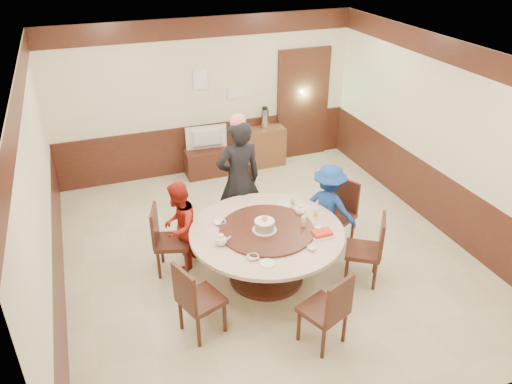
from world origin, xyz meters
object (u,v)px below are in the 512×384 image
object	(u,v)px
side_cabinet	(263,147)
thermos	(265,119)
person_red	(179,227)
tv_stand	(208,162)
person_standing	(239,180)
banquet_table	(267,244)
birthday_cake	(264,225)
shrimp_platter	(322,234)
television	(207,139)
person_blue	(328,207)

from	to	relation	value
side_cabinet	thermos	distance (m)	0.57
person_red	side_cabinet	size ratio (longest dim) A/B	1.59
tv_stand	person_standing	bearing A→B (deg)	-92.51
banquet_table	person_standing	distance (m)	1.21
birthday_cake	banquet_table	bearing A→B (deg)	30.53
birthday_cake	shrimp_platter	distance (m)	0.73
banquet_table	birthday_cake	bearing A→B (deg)	-149.47
banquet_table	person_red	distance (m)	1.19
birthday_cake	television	world-z (taller)	birthday_cake
person_blue	shrimp_platter	xyz separation A→B (m)	(-0.49, -0.75, 0.13)
tv_stand	thermos	distance (m)	1.33
thermos	shrimp_platter	bearing A→B (deg)	-99.98
person_red	person_blue	bearing A→B (deg)	113.77
birthday_cake	thermos	size ratio (longest dim) A/B	0.82
banquet_table	shrimp_platter	size ratio (longest dim) A/B	6.58
television	person_red	bearing A→B (deg)	70.58
banquet_table	person_blue	world-z (taller)	person_blue
person_standing	side_cabinet	world-z (taller)	person_standing
person_red	television	bearing A→B (deg)	-172.37
person_standing	person_red	bearing A→B (deg)	23.98
person_red	shrimp_platter	bearing A→B (deg)	88.55
person_blue	birthday_cake	xyz separation A→B (m)	(-1.13, -0.43, 0.21)
television	thermos	bearing A→B (deg)	-175.02
birthday_cake	side_cabinet	bearing A→B (deg)	69.17
person_blue	thermos	distance (m)	2.91
banquet_table	television	bearing A→B (deg)	88.13
thermos	person_red	bearing A→B (deg)	-130.28
birthday_cake	tv_stand	xyz separation A→B (m)	(0.15, 3.28, -0.60)
person_red	banquet_table	bearing A→B (deg)	87.52
person_red	side_cabinet	xyz separation A→B (m)	(2.21, 2.64, -0.26)
person_standing	television	size ratio (longest dim) A/B	2.42
banquet_table	side_cabinet	size ratio (longest dim) A/B	2.47
person_blue	tv_stand	world-z (taller)	person_blue
person_standing	person_blue	bearing A→B (deg)	142.82
banquet_table	thermos	bearing A→B (deg)	69.31
person_blue	television	distance (m)	3.02
person_red	tv_stand	world-z (taller)	person_red
banquet_table	person_standing	world-z (taller)	person_standing
birthday_cake	thermos	world-z (taller)	thermos
person_red	tv_stand	bearing A→B (deg)	-172.37
person_blue	shrimp_platter	world-z (taller)	person_blue
shrimp_platter	thermos	bearing A→B (deg)	80.02
person_red	side_cabinet	world-z (taller)	person_red
shrimp_platter	person_blue	bearing A→B (deg)	57.07
birthday_cake	tv_stand	size ratio (longest dim) A/B	0.36
person_standing	television	world-z (taller)	person_standing
person_standing	thermos	xyz separation A→B (m)	(1.23, 2.14, 0.03)
side_cabinet	person_blue	bearing A→B (deg)	-92.54
person_standing	birthday_cake	world-z (taller)	person_standing
birthday_cake	shrimp_platter	world-z (taller)	birthday_cake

